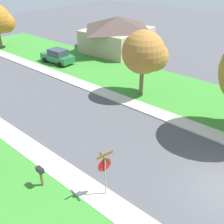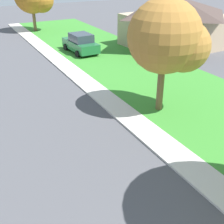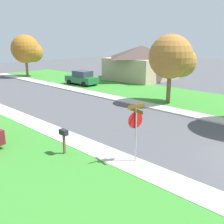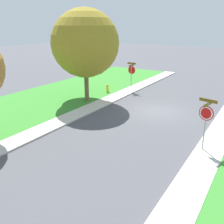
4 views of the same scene
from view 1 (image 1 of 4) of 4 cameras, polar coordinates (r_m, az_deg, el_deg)
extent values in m
plane|color=#4C4C51|center=(15.44, 23.91, -15.88)|extent=(120.00, 120.00, 0.00)
cube|color=beige|center=(23.40, -0.21, 3.78)|extent=(1.40, 56.00, 0.10)
cube|color=#38842D|center=(26.82, 6.38, 7.16)|extent=(8.00, 56.00, 0.08)
cube|color=beige|center=(18.36, -19.78, -6.47)|extent=(1.40, 56.00, 0.10)
cylinder|color=#9E9EA3|center=(13.09, -1.53, -14.36)|extent=(0.07, 0.07, 2.60)
cylinder|color=red|center=(12.60, -1.71, -11.80)|extent=(0.75, 0.20, 0.76)
cylinder|color=white|center=(12.61, -1.76, -11.76)|extent=(0.65, 0.15, 0.67)
cylinder|color=red|center=(12.62, -1.77, -11.75)|extent=(0.53, 0.13, 0.55)
cube|color=brown|center=(12.15, -1.62, -9.69)|extent=(0.90, 0.23, 0.16)
cube|color=brown|center=(12.27, -1.60, -10.37)|extent=(0.23, 0.90, 0.16)
cube|color=#1E6033|center=(32.18, -12.21, 11.90)|extent=(1.98, 4.37, 0.76)
cube|color=#2D3842|center=(31.82, -12.11, 13.06)|extent=(1.69, 2.17, 0.68)
cylinder|color=black|center=(32.77, -14.90, 11.19)|extent=(0.27, 0.65, 0.64)
cylinder|color=black|center=(33.82, -12.50, 12.08)|extent=(0.27, 0.65, 0.64)
cylinder|color=black|center=(30.78, -11.74, 10.36)|extent=(0.27, 0.65, 0.64)
cylinder|color=black|center=(31.91, -9.30, 11.30)|extent=(0.27, 0.65, 0.64)
cylinder|color=brown|center=(23.18, 6.65, 6.90)|extent=(0.36, 0.36, 2.74)
sphere|color=#A16C2F|center=(22.27, 7.06, 13.22)|extent=(3.72, 3.72, 3.72)
sphere|color=#A16C2F|center=(22.80, 9.38, 12.23)|extent=(2.60, 2.60, 2.60)
cylinder|color=brown|center=(40.74, -23.97, 14.79)|extent=(0.36, 0.36, 2.64)
sphere|color=#A36520|center=(40.17, -23.06, 18.09)|extent=(2.81, 2.81, 2.81)
cube|color=tan|center=(36.40, 1.20, 15.97)|extent=(8.84, 7.72, 3.00)
pyramid|color=#473833|center=(35.90, 1.24, 19.53)|extent=(9.48, 8.36, 1.60)
cube|color=#51331E|center=(38.66, -3.35, 16.10)|extent=(1.00, 0.12, 2.10)
cube|color=brown|center=(14.56, -15.58, -14.35)|extent=(0.10, 0.10, 1.05)
cube|color=black|center=(14.12, -15.95, -12.44)|extent=(0.24, 0.48, 0.26)
camera|label=2|loc=(9.38, 36.68, 3.66)|focal=46.67mm
camera|label=3|loc=(5.32, -33.17, -78.66)|focal=42.45mm
camera|label=4|loc=(19.94, -36.01, 12.37)|focal=41.07mm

